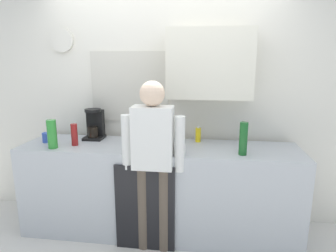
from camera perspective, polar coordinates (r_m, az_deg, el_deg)
The scene contains 15 objects.
ground_plane at distance 3.03m, azimuth -2.77°, elevation -22.83°, with size 8.00×8.00×0.00m, color silver.
kitchen_counter at distance 3.05m, azimuth -1.82°, elevation -12.40°, with size 2.77×0.64×0.93m, color #B2B7BC.
dishwasher_panel at distance 2.79m, azimuth -4.62°, elevation -16.02°, with size 0.56×0.02×0.84m, color black.
back_wall_assembly at distance 3.17m, azimuth 0.27°, elevation 5.53°, with size 4.37×0.42×2.60m.
coffee_maker at distance 3.23m, azimuth -14.32°, elevation 0.15°, with size 0.20×0.20×0.33m.
bottle_green_wine at distance 2.67m, azimuth 14.68°, elevation -2.44°, with size 0.07×0.07×0.30m, color #195923.
bottle_clear_soda at distance 2.99m, azimuth -21.96°, elevation -1.50°, with size 0.09×0.09×0.28m, color #2D8C33.
bottle_red_vinegar at distance 3.03m, azimuth -18.04°, elevation -1.63°, with size 0.06×0.06×0.22m, color maroon.
bottle_amber_beer at distance 3.01m, azimuth -5.63°, elevation -1.05°, with size 0.06×0.06×0.23m, color brown.
cup_white_mug at distance 2.63m, azimuth 2.65°, elevation -4.53°, with size 0.08×0.08×0.10m, color white.
cup_terracotta_mug at distance 2.68m, azimuth -0.07°, elevation -4.21°, with size 0.08×0.08×0.09m, color #B26647.
cup_blue_mug at distance 3.26m, azimuth -22.91°, elevation -2.11°, with size 0.08×0.08×0.10m, color #3351B2.
dish_soap at distance 3.02m, azimuth 5.98°, elevation -1.69°, with size 0.06×0.06×0.18m.
storage_canister at distance 2.66m, azimuth -4.48°, elevation -3.56°, with size 0.14×0.14×0.17m, color silver.
person_at_sink at distance 2.60m, azimuth -2.99°, elevation -5.55°, with size 0.57×0.22×1.60m.
Camera 1 is at (0.46, -2.42, 1.77)m, focal length 30.81 mm.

